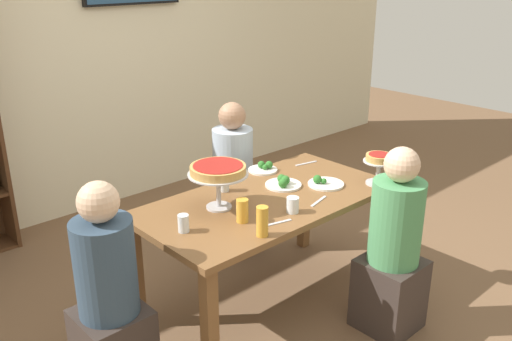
{
  "coord_description": "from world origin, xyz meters",
  "views": [
    {
      "loc": [
        -2.14,
        -2.21,
        2.08
      ],
      "look_at": [
        0.0,
        0.1,
        0.89
      ],
      "focal_mm": 38.5,
      "sensor_mm": 36.0,
      "label": 1
    }
  ],
  "objects": [
    {
      "name": "diner_head_west",
      "position": [
        -1.1,
        -0.02,
        0.49
      ],
      "size": [
        0.34,
        0.34,
        1.15
      ],
      "color": "#382D28",
      "rests_on": "ground_plane"
    },
    {
      "name": "beer_glass_amber_short",
      "position": [
        -0.33,
        -0.15,
        0.81
      ],
      "size": [
        0.07,
        0.07,
        0.13
      ],
      "primitive_type": "cylinder",
      "color": "gold",
      "rests_on": "dining_table"
    },
    {
      "name": "salad_plate_far_diner",
      "position": [
        0.31,
        0.35,
        0.76
      ],
      "size": [
        0.2,
        0.2,
        0.07
      ],
      "color": "white",
      "rests_on": "dining_table"
    },
    {
      "name": "water_glass_clear_spare",
      "position": [
        -0.12,
        0.26,
        0.79
      ],
      "size": [
        0.06,
        0.06,
        0.11
      ],
      "primitive_type": "cylinder",
      "color": "white",
      "rests_on": "dining_table"
    },
    {
      "name": "cutlery_fork_far",
      "position": [
        0.63,
        0.25,
        0.74
      ],
      "size": [
        0.18,
        0.05,
        0.0
      ],
      "primitive_type": "cube",
      "rotation": [
        0.0,
        0.0,
        2.93
      ],
      "color": "silver",
      "rests_on": "dining_table"
    },
    {
      "name": "deep_dish_pizza_stand",
      "position": [
        -0.31,
        0.09,
        0.96
      ],
      "size": [
        0.35,
        0.35,
        0.27
      ],
      "color": "silver",
      "rests_on": "dining_table"
    },
    {
      "name": "dining_table",
      "position": [
        0.0,
        0.0,
        0.64
      ],
      "size": [
        1.6,
        0.83,
        0.74
      ],
      "color": "brown",
      "rests_on": "ground_plane"
    },
    {
      "name": "diner_far_right",
      "position": [
        0.34,
        0.73,
        0.49
      ],
      "size": [
        0.34,
        0.34,
        1.15
      ],
      "rotation": [
        0.0,
        0.0,
        -1.57
      ],
      "color": "#382D28",
      "rests_on": "ground_plane"
    },
    {
      "name": "cutlery_knife_near",
      "position": [
        -0.21,
        -0.29,
        0.74
      ],
      "size": [
        0.18,
        0.06,
        0.0
      ],
      "primitive_type": "cube",
      "rotation": [
        0.0,
        0.0,
        -0.25
      ],
      "color": "silver",
      "rests_on": "dining_table"
    },
    {
      "name": "diner_near_right",
      "position": [
        0.36,
        -0.69,
        0.49
      ],
      "size": [
        0.34,
        0.34,
        1.15
      ],
      "rotation": [
        0.0,
        0.0,
        1.57
      ],
      "color": "#382D28",
      "rests_on": "ground_plane"
    },
    {
      "name": "water_glass_clear_near",
      "position": [
        -0.64,
        -0.02,
        0.79
      ],
      "size": [
        0.06,
        0.06,
        0.1
      ],
      "primitive_type": "cylinder",
      "color": "white",
      "rests_on": "dining_table"
    },
    {
      "name": "personal_pizza_stand",
      "position": [
        0.68,
        -0.32,
        0.89
      ],
      "size": [
        0.2,
        0.2,
        0.2
      ],
      "color": "silver",
      "rests_on": "dining_table"
    },
    {
      "name": "water_glass_clear_far",
      "position": [
        -0.04,
        -0.25,
        0.79
      ],
      "size": [
        0.07,
        0.07,
        0.09
      ],
      "primitive_type": "cylinder",
      "color": "white",
      "rests_on": "dining_table"
    },
    {
      "name": "rear_partition",
      "position": [
        0.0,
        2.2,
        1.4
      ],
      "size": [
        8.0,
        0.12,
        2.8
      ],
      "primitive_type": "cube",
      "color": "beige",
      "rests_on": "ground_plane"
    },
    {
      "name": "ground_plane",
      "position": [
        0.0,
        0.0,
        0.0
      ],
      "size": [
        12.0,
        12.0,
        0.0
      ],
      "primitive_type": "plane",
      "color": "brown"
    },
    {
      "name": "salad_plate_spare",
      "position": [
        0.41,
        -0.1,
        0.75
      ],
      "size": [
        0.23,
        0.23,
        0.07
      ],
      "color": "white",
      "rests_on": "dining_table"
    },
    {
      "name": "salad_plate_near_diner",
      "position": [
        0.21,
        0.06,
        0.76
      ],
      "size": [
        0.23,
        0.23,
        0.07
      ],
      "color": "white",
      "rests_on": "dining_table"
    },
    {
      "name": "cutlery_fork_near",
      "position": [
        0.19,
        -0.25,
        0.74
      ],
      "size": [
        0.18,
        0.06,
        0.0
      ],
      "primitive_type": "cube",
      "rotation": [
        0.0,
        0.0,
        0.24
      ],
      "color": "silver",
      "rests_on": "dining_table"
    },
    {
      "name": "beer_glass_amber_tall",
      "position": [
        -0.36,
        -0.34,
        0.82
      ],
      "size": [
        0.06,
        0.06,
        0.17
      ],
      "primitive_type": "cylinder",
      "color": "gold",
      "rests_on": "dining_table"
    }
  ]
}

